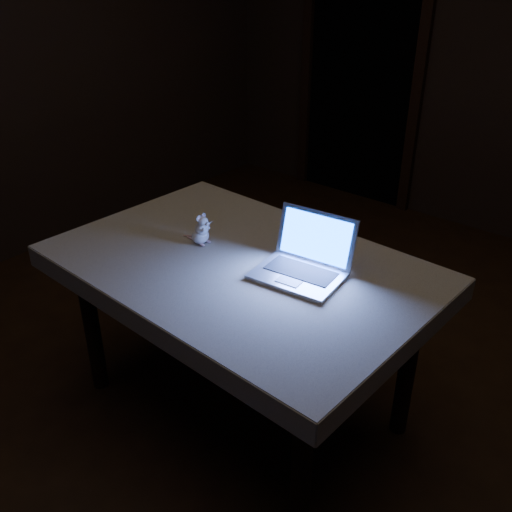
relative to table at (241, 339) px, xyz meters
The scene contains 6 objects.
floor 0.40m from the table, ahead, with size 5.00×5.00×0.00m, color black.
doorway 2.78m from the table, 111.03° to the left, with size 1.06×0.36×2.13m, color black, non-canonical shape.
table is the anchor object (origin of this frame).
tablecloth 0.34m from the table, 163.31° to the left, with size 1.49×0.99×0.09m, color beige, non-canonical shape.
laptop 0.55m from the table, ahead, with size 0.32×0.28×0.22m, color #B0AFB5, non-canonical shape.
plush_mouse 0.50m from the table, behind, with size 0.10×0.10×0.13m, color white, non-canonical shape.
Camera 1 is at (1.17, -1.48, 1.85)m, focal length 40.00 mm.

